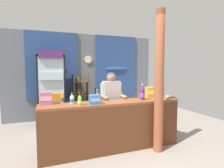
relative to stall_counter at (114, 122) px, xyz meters
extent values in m
plane|color=gray|center=(-0.01, 0.87, -0.56)|extent=(7.66, 7.66, 0.00)
cube|color=slate|center=(-0.01, 2.70, 0.77)|extent=(4.75, 0.12, 2.65)
cube|color=#2D4C89|center=(-0.97, 2.61, 1.09)|extent=(1.49, 0.04, 2.01)
ellipsoid|color=#2D4C89|center=(-0.97, 2.59, 0.99)|extent=(0.82, 0.10, 0.16)
cube|color=#2D4C89|center=(1.07, 2.61, 1.09)|extent=(1.43, 0.04, 2.01)
ellipsoid|color=#2D4C89|center=(1.07, 2.59, 0.99)|extent=(0.78, 0.10, 0.16)
cylinder|color=tan|center=(0.12, 2.62, 1.30)|extent=(0.26, 0.03, 0.26)
cylinder|color=white|center=(0.12, 2.60, 1.30)|extent=(0.23, 0.01, 0.23)
cube|color=beige|center=(-0.70, 2.62, 1.19)|extent=(0.24, 0.02, 0.18)
cube|color=brown|center=(0.00, 0.10, 0.35)|extent=(2.66, 0.49, 0.04)
cube|color=brown|center=(0.00, -0.12, -0.12)|extent=(2.66, 0.04, 0.89)
cube|color=brown|center=(-1.29, 0.10, -0.12)|extent=(0.08, 0.44, 0.89)
cube|color=brown|center=(1.29, 0.10, -0.12)|extent=(0.08, 0.44, 0.89)
cylinder|color=#995133|center=(0.78, -0.28, 0.10)|extent=(0.17, 0.17, 1.31)
cylinder|color=#995133|center=(0.78, -0.28, 1.40)|extent=(0.16, 0.16, 1.31)
ellipsoid|color=#995133|center=(0.86, -0.28, 0.40)|extent=(0.06, 0.05, 0.08)
cube|color=black|center=(-1.04, 2.40, 0.40)|extent=(0.71, 0.04, 1.91)
cube|color=black|center=(-1.37, 2.12, 0.40)|extent=(0.04, 0.61, 1.91)
cube|color=black|center=(-0.70, 2.12, 0.40)|extent=(0.04, 0.61, 1.91)
cube|color=black|center=(-1.04, 2.12, 1.33)|extent=(0.71, 0.61, 0.04)
cube|color=black|center=(-1.04, 2.12, -0.52)|extent=(0.71, 0.61, 0.08)
cube|color=silver|center=(-1.04, 1.83, 0.45)|extent=(0.65, 0.02, 1.75)
cylinder|color=#B7B7BC|center=(-0.74, 1.80, 0.40)|extent=(0.02, 0.02, 0.40)
cube|color=silver|center=(-1.04, 2.12, 0.15)|extent=(0.63, 0.53, 0.02)
cube|color=orange|center=(-1.04, 2.00, 0.26)|extent=(0.59, 0.49, 0.20)
cube|color=silver|center=(-1.04, 2.12, 0.70)|extent=(0.63, 0.53, 0.02)
cube|color=silver|center=(-1.04, 2.00, 0.81)|extent=(0.59, 0.49, 0.20)
cube|color=silver|center=(-1.04, 2.12, 1.25)|extent=(0.63, 0.53, 0.02)
cube|color=#56286B|center=(-1.04, 2.00, 1.36)|extent=(0.59, 0.49, 0.20)
cube|color=brown|center=(-0.40, 2.39, 0.13)|extent=(0.04, 0.28, 1.37)
cube|color=brown|center=(0.04, 2.39, 0.13)|extent=(0.04, 0.28, 1.37)
cube|color=brown|center=(-0.18, 2.39, 0.61)|extent=(0.44, 0.28, 0.02)
cylinder|color=orange|center=(-0.25, 2.39, 0.68)|extent=(0.06, 0.06, 0.12)
cylinder|color=brown|center=(-0.11, 2.39, 0.69)|extent=(0.06, 0.06, 0.13)
cube|color=brown|center=(-0.18, 2.39, 0.20)|extent=(0.44, 0.28, 0.02)
cylinder|color=orange|center=(-0.25, 2.39, 0.28)|extent=(0.06, 0.06, 0.15)
cylinder|color=orange|center=(-0.11, 2.39, 0.28)|extent=(0.05, 0.05, 0.13)
cube|color=brown|center=(-0.18, 2.39, -0.21)|extent=(0.44, 0.28, 0.02)
cylinder|color=#75C64C|center=(-0.25, 2.39, -0.15)|extent=(0.07, 0.07, 0.11)
cylinder|color=#75C64C|center=(-0.11, 2.39, -0.13)|extent=(0.07, 0.07, 0.15)
cube|color=#4CC675|center=(0.80, 1.85, -0.12)|extent=(0.61, 0.61, 0.04)
cube|color=#4CC675|center=(0.70, 1.68, 0.10)|extent=(0.38, 0.25, 0.40)
cylinder|color=#4CC675|center=(1.06, 1.91, -0.34)|extent=(0.04, 0.04, 0.44)
cylinder|color=#4CC675|center=(0.74, 2.11, -0.34)|extent=(0.04, 0.04, 0.44)
cylinder|color=#4CC675|center=(0.86, 1.59, -0.34)|extent=(0.04, 0.04, 0.44)
cylinder|color=#4CC675|center=(0.54, 1.79, -0.34)|extent=(0.04, 0.04, 0.44)
cube|color=#4CC675|center=(0.97, 1.74, 0.00)|extent=(0.24, 0.36, 0.03)
cube|color=#4CC675|center=(0.63, 1.95, 0.00)|extent=(0.24, 0.36, 0.03)
cylinder|color=#28282D|center=(0.07, 0.56, -0.17)|extent=(0.11, 0.11, 0.78)
cylinder|color=#28282D|center=(0.23, 0.56, -0.17)|extent=(0.11, 0.11, 0.78)
cube|color=#BCB7B2|center=(0.15, 0.56, 0.48)|extent=(0.37, 0.20, 0.50)
sphere|color=#997051|center=(0.15, 0.56, 0.81)|extent=(0.19, 0.19, 0.19)
ellipsoid|color=#4C4742|center=(0.15, 0.57, 0.85)|extent=(0.18, 0.18, 0.10)
cylinder|color=#BCB7B2|center=(-0.05, 0.56, 0.55)|extent=(0.08, 0.08, 0.28)
cylinder|color=#997051|center=(-0.05, 0.41, 0.41)|extent=(0.07, 0.26, 0.07)
sphere|color=#997051|center=(-0.05, 0.28, 0.41)|extent=(0.08, 0.08, 0.08)
cylinder|color=#BCB7B2|center=(0.35, 0.56, 0.55)|extent=(0.08, 0.08, 0.28)
cylinder|color=#997051|center=(0.35, 0.41, 0.41)|extent=(0.07, 0.26, 0.07)
sphere|color=#997051|center=(0.35, 0.28, 0.41)|extent=(0.08, 0.08, 0.08)
cylinder|color=#56286B|center=(0.65, 0.10, 0.47)|extent=(0.09, 0.09, 0.20)
cone|color=#56286B|center=(0.65, 0.10, 0.61)|extent=(0.09, 0.09, 0.09)
cylinder|color=silver|center=(0.65, 0.10, 0.67)|extent=(0.04, 0.04, 0.03)
cylinder|color=purple|center=(0.65, 0.10, 0.47)|extent=(0.09, 0.09, 0.09)
cylinder|color=#75C64C|center=(-0.64, -0.02, 0.43)|extent=(0.07, 0.07, 0.13)
cone|color=#75C64C|center=(-0.64, -0.02, 0.52)|extent=(0.07, 0.07, 0.06)
cylinder|color=black|center=(-0.64, -0.02, 0.56)|extent=(0.03, 0.03, 0.02)
cylinder|color=yellow|center=(-0.64, -0.02, 0.43)|extent=(0.07, 0.07, 0.06)
cylinder|color=orange|center=(-0.90, 0.28, 0.43)|extent=(0.07, 0.07, 0.13)
cone|color=orange|center=(-0.90, 0.28, 0.52)|extent=(0.07, 0.07, 0.06)
cylinder|color=white|center=(-0.90, 0.28, 0.56)|extent=(0.03, 0.03, 0.02)
cylinder|color=#194C99|center=(-0.90, 0.28, 0.43)|extent=(0.07, 0.07, 0.06)
cylinder|color=silver|center=(-0.75, 0.14, 0.43)|extent=(0.07, 0.07, 0.13)
cone|color=silver|center=(-0.75, 0.14, 0.52)|extent=(0.07, 0.07, 0.06)
cylinder|color=blue|center=(-0.75, 0.14, 0.56)|extent=(0.03, 0.03, 0.02)
cylinder|color=blue|center=(-0.75, 0.14, 0.43)|extent=(0.08, 0.08, 0.06)
cylinder|color=brown|center=(-0.26, 0.23, 0.44)|extent=(0.06, 0.06, 0.14)
cone|color=brown|center=(-0.26, 0.23, 0.54)|extent=(0.06, 0.06, 0.06)
cylinder|color=#E5CC4C|center=(-0.26, 0.23, 0.59)|extent=(0.03, 0.03, 0.02)
cylinder|color=#E5D166|center=(-0.26, 0.23, 0.44)|extent=(0.06, 0.06, 0.06)
cube|color=gold|center=(0.93, 0.27, 0.48)|extent=(0.16, 0.14, 0.23)
cube|color=#FFE26D|center=(0.93, 0.20, 0.48)|extent=(0.15, 0.00, 0.08)
cube|color=#B76699|center=(-1.18, 0.23, 0.48)|extent=(0.20, 0.10, 0.22)
cube|color=#F7A5D8|center=(-1.18, 0.18, 0.48)|extent=(0.18, 0.00, 0.08)
cube|color=#3D75B7|center=(-0.38, -0.02, 0.45)|extent=(0.19, 0.13, 0.17)
cube|color=#7CB5F7|center=(-0.38, -0.09, 0.45)|extent=(0.17, 0.00, 0.06)
cylinder|color=#BCBCC1|center=(1.24, 0.01, 0.38)|extent=(0.32, 0.32, 0.02)
torus|color=#BCBCC1|center=(1.24, 0.01, 0.39)|extent=(0.34, 0.34, 0.02)
ellipsoid|color=#C68947|center=(1.33, 0.03, 0.40)|extent=(0.10, 0.08, 0.04)
ellipsoid|color=#A36638|center=(1.28, 0.09, 0.41)|extent=(0.10, 0.07, 0.05)
ellipsoid|color=tan|center=(1.23, 0.05, 0.41)|extent=(0.10, 0.08, 0.05)
ellipsoid|color=#A36638|center=(1.16, 0.04, 0.40)|extent=(0.09, 0.08, 0.04)
ellipsoid|color=#C68947|center=(1.18, -0.02, 0.41)|extent=(0.09, 0.09, 0.05)
ellipsoid|color=#B2753D|center=(1.22, -0.04, 0.40)|extent=(0.07, 0.07, 0.04)
ellipsoid|color=#B2753D|center=(1.28, -0.04, 0.41)|extent=(0.10, 0.06, 0.05)
camera|label=1|loc=(-1.17, -3.01, 0.97)|focal=28.46mm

